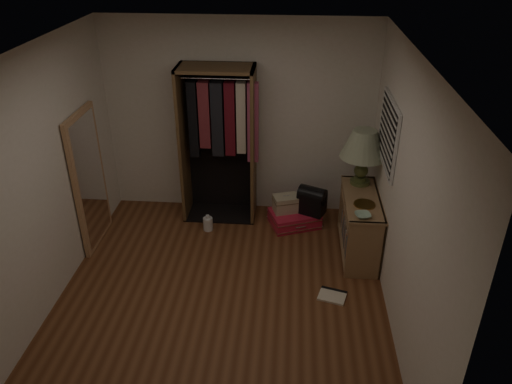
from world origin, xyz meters
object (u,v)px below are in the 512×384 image
at_px(open_wardrobe, 220,132).
at_px(pink_suitcase, 294,218).
at_px(train_case, 286,203).
at_px(floor_mirror, 89,180).
at_px(table_lamp, 364,145).
at_px(console_bookshelf, 359,222).
at_px(black_bag, 312,200).
at_px(white_jug, 208,224).

xyz_separation_m(open_wardrobe, pink_suitcase, (0.99, -0.23, -1.11)).
xyz_separation_m(open_wardrobe, train_case, (0.87, -0.20, -0.90)).
xyz_separation_m(open_wardrobe, floor_mirror, (-1.48, -0.77, -0.36)).
height_order(train_case, table_lamp, table_lamp).
height_order(floor_mirror, table_lamp, floor_mirror).
height_order(console_bookshelf, floor_mirror, floor_mirror).
bearing_deg(black_bag, console_bookshelf, -18.40).
xyz_separation_m(table_lamp, white_jug, (-1.90, -0.04, -1.16)).
bearing_deg(floor_mirror, table_lamp, 6.41).
relative_size(console_bookshelf, train_case, 2.95).
distance_m(console_bookshelf, white_jug, 1.94).
distance_m(black_bag, white_jug, 1.39).
bearing_deg(table_lamp, black_bag, 161.36).
relative_size(open_wardrobe, pink_suitcase, 2.72).
bearing_deg(open_wardrobe, black_bag, -10.23).
xyz_separation_m(train_case, black_bag, (0.33, -0.02, 0.08)).
xyz_separation_m(console_bookshelf, floor_mirror, (-3.24, -0.04, 0.46)).
distance_m(train_case, table_lamp, 1.32).
bearing_deg(table_lamp, open_wardrobe, 167.04).
height_order(floor_mirror, black_bag, floor_mirror).
xyz_separation_m(black_bag, white_jug, (-1.34, -0.22, -0.29)).
height_order(floor_mirror, train_case, floor_mirror).
bearing_deg(console_bookshelf, open_wardrobe, 157.45).
bearing_deg(table_lamp, floor_mirror, -173.59).
distance_m(floor_mirror, white_jug, 1.58).
distance_m(train_case, white_jug, 1.06).
distance_m(floor_mirror, black_bag, 2.78).
relative_size(pink_suitcase, black_bag, 1.86).
distance_m(open_wardrobe, pink_suitcase, 1.50).
relative_size(pink_suitcase, train_case, 1.98).
distance_m(open_wardrobe, train_case, 1.27).
height_order(train_case, white_jug, train_case).
distance_m(table_lamp, white_jug, 2.23).
xyz_separation_m(open_wardrobe, black_bag, (1.21, -0.22, -0.82)).
distance_m(console_bookshelf, floor_mirror, 3.27).
bearing_deg(table_lamp, white_jug, -178.91).
distance_m(floor_mirror, pink_suitcase, 2.64).
relative_size(floor_mirror, black_bag, 4.19).
relative_size(train_case, table_lamp, 0.52).
height_order(open_wardrobe, white_jug, open_wardrobe).
height_order(open_wardrobe, train_case, open_wardrobe).
height_order(black_bag, table_lamp, table_lamp).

